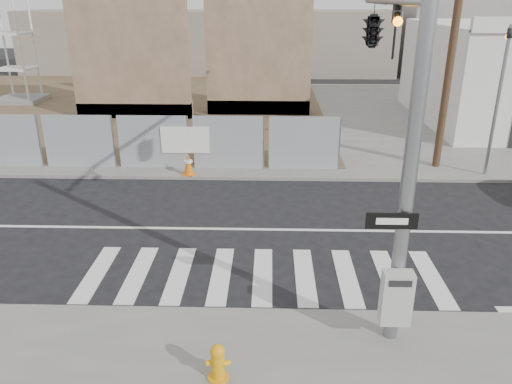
{
  "coord_description": "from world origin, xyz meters",
  "views": [
    {
      "loc": [
        0.14,
        -12.8,
        6.25
      ],
      "look_at": [
        -0.21,
        -0.63,
        1.4
      ],
      "focal_mm": 35.0,
      "sensor_mm": 36.0,
      "label": 1
    }
  ],
  "objects_px": {
    "traffic_cone_c": "(74,155)",
    "traffic_cone_d": "(188,165)",
    "fire_hydrant": "(218,362)",
    "signal_pole": "(383,69)"
  },
  "relations": [
    {
      "from": "fire_hydrant",
      "to": "traffic_cone_d",
      "type": "height_order",
      "value": "traffic_cone_d"
    },
    {
      "from": "fire_hydrant",
      "to": "traffic_cone_d",
      "type": "bearing_deg",
      "value": 78.41
    },
    {
      "from": "signal_pole",
      "to": "fire_hydrant",
      "type": "height_order",
      "value": "signal_pole"
    },
    {
      "from": "signal_pole",
      "to": "traffic_cone_c",
      "type": "relative_size",
      "value": 8.86
    },
    {
      "from": "fire_hydrant",
      "to": "traffic_cone_d",
      "type": "distance_m",
      "value": 10.49
    },
    {
      "from": "traffic_cone_c",
      "to": "traffic_cone_d",
      "type": "xyz_separation_m",
      "value": [
        4.56,
        -1.03,
        0.0
      ]
    },
    {
      "from": "signal_pole",
      "to": "traffic_cone_d",
      "type": "height_order",
      "value": "signal_pole"
    },
    {
      "from": "signal_pole",
      "to": "fire_hydrant",
      "type": "xyz_separation_m",
      "value": [
        -3.2,
        -4.02,
        -4.32
      ]
    },
    {
      "from": "traffic_cone_c",
      "to": "traffic_cone_d",
      "type": "distance_m",
      "value": 4.67
    },
    {
      "from": "fire_hydrant",
      "to": "traffic_cone_c",
      "type": "bearing_deg",
      "value": 97.35
    }
  ]
}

